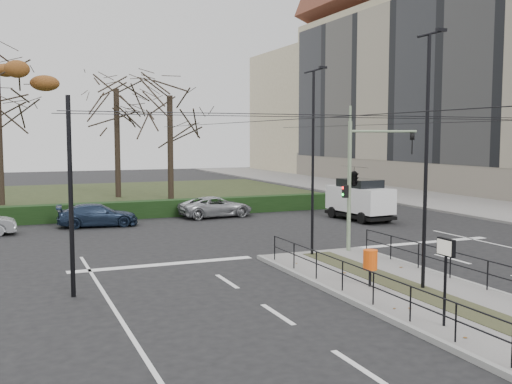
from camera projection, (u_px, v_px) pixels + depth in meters
ground at (381, 282)px, 19.82m from camera, size 140.00×140.00×0.00m
median_island at (430, 298)px, 17.51m from camera, size 4.40×15.00×0.14m
sidewalk_east at (412, 197)px, 46.94m from camera, size 8.00×90.00×0.14m
park at (81, 197)px, 46.89m from camera, size 38.00×26.00×0.10m
hedge at (108, 211)px, 34.54m from camera, size 38.00×1.00×1.00m
apartment_block at (495, 71)px, 51.62m from camera, size 13.09×52.10×21.64m
median_railing at (433, 269)px, 17.34m from camera, size 4.14×13.24×0.92m
catenary at (356, 176)px, 20.98m from camera, size 20.00×34.00×6.00m
traffic_light at (356, 176)px, 24.35m from camera, size 3.58×2.02×5.27m
litter_bin at (370, 260)px, 18.55m from camera, size 0.45×0.45×1.15m
info_panel at (446, 257)px, 14.60m from camera, size 0.12×0.57×2.18m
streetlamp_median_near at (427, 158)px, 18.05m from camera, size 0.66×0.13×7.87m
streetlamp_median_far at (313, 160)px, 23.29m from camera, size 0.61×0.13×7.36m
parked_car_third at (98, 215)px, 31.91m from camera, size 4.34×2.10×1.22m
parked_car_fourth at (216, 207)px, 35.67m from camera, size 4.57×2.42×1.23m
white_van at (360, 199)px, 34.37m from camera, size 2.31×4.52×2.36m
bare_tree_center at (116, 97)px, 45.80m from camera, size 5.57×5.57×11.08m
bare_tree_near at (170, 103)px, 44.62m from camera, size 6.26×6.26×10.28m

